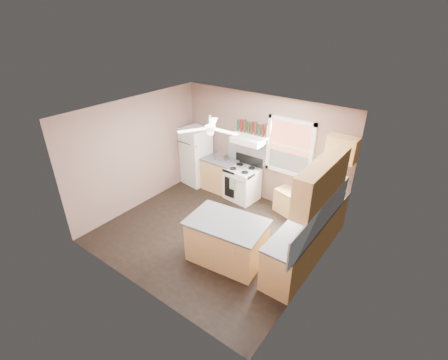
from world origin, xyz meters
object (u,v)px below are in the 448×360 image
Objects in this scene: stove at (242,184)px; island at (227,241)px; cart at (288,202)px; refrigerator at (196,156)px; toaster at (222,157)px.

island is at bearing -57.52° from stove.
cart is at bearing 77.94° from island.
refrigerator is 3.36m from island.
refrigerator reaches higher than cart.
island is (-0.20, -2.22, 0.13)m from cart.
toaster reaches higher than stove.
stove is 1.28m from cart.
stove is (0.68, -0.04, -0.56)m from toaster.
stove reaches higher than cart.
toaster is 0.33× the size of stove.
stove is at bearing 8.00° from refrigerator.
cart is at bearing 2.60° from toaster.
toaster is 0.20× the size of island.
stove is at bearing -2.50° from toaster.
island is (1.06, -2.12, 0.00)m from stove.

